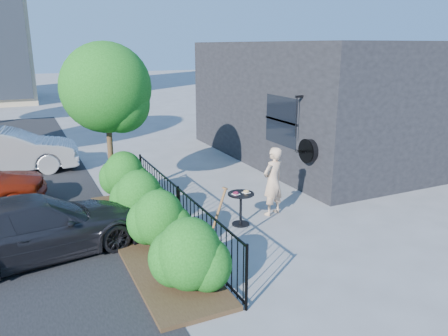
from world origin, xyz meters
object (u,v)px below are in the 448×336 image
cafe_table (241,203)px  shovel (214,228)px  woman (273,181)px  patio_tree (109,93)px  car_darkgrey (36,227)px  car_silver (6,151)px

cafe_table → shovel: (-1.20, -1.22, 0.11)m
woman → patio_tree: bearing=-56.3°
woman → car_darkgrey: bearing=-18.0°
cafe_table → shovel: size_ratio=0.56×
woman → car_darkgrey: size_ratio=0.40×
patio_tree → cafe_table: 4.20m
patio_tree → woman: bearing=-38.9°
cafe_table → car_silver: size_ratio=0.19×
shovel → car_silver: size_ratio=0.33×
patio_tree → shovel: patio_tree is taller
cafe_table → car_silver: bearing=124.5°
patio_tree → shovel: bearing=-76.3°
woman → car_silver: woman is taller
woman → cafe_table: bearing=-3.0°
woman → car_darkgrey: (-5.15, 0.06, -0.23)m
patio_tree → shovel: 4.65m
cafe_table → car_silver: car_silver is taller
patio_tree → cafe_table: bearing=-52.1°
cafe_table → shovel: bearing=-134.6°
cafe_table → car_darkgrey: 4.19m
woman → car_darkgrey: woman is taller
cafe_table → car_darkgrey: (-4.18, 0.31, 0.07)m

